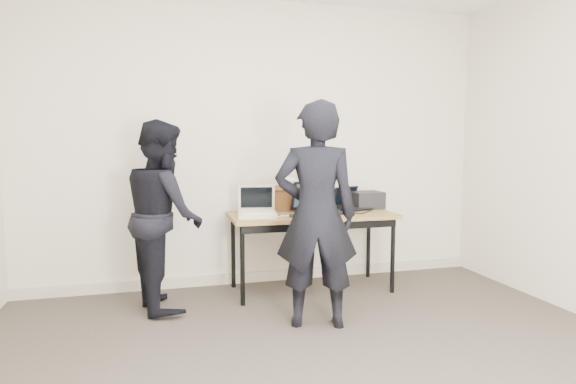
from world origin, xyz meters
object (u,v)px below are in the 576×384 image
object	(u,v)px
person_typist	(316,215)
person_observer	(164,215)
laptop_beige	(257,210)
leather_satchel	(287,198)
equipment_box	(367,200)
desk	(312,220)
laptop_right	(351,204)
laptop_center	(316,206)

from	to	relation	value
person_typist	person_observer	distance (m)	1.30
laptop_beige	person_typist	size ratio (longest dim) A/B	0.22
leather_satchel	equipment_box	distance (m)	0.81
desk	person_typist	xyz separation A→B (m)	(-0.23, -0.81, 0.18)
laptop_beige	person_typist	xyz separation A→B (m)	(0.28, -0.79, 0.06)
laptop_right	leather_satchel	world-z (taller)	leather_satchel
laptop_beige	equipment_box	distance (m)	1.17
laptop_beige	laptop_right	xyz separation A→B (m)	(0.97, 0.19, -0.00)
person_typist	person_observer	bearing A→B (deg)	-18.72
laptop_beige	person_observer	world-z (taller)	person_observer
leather_satchel	person_observer	distance (m)	1.19
laptop_center	person_observer	world-z (taller)	person_observer
person_typist	equipment_box	bearing A→B (deg)	-115.90
laptop_beige	person_observer	xyz separation A→B (m)	(-0.80, -0.07, 0.00)
leather_satchel	equipment_box	xyz separation A→B (m)	(0.81, -0.04, -0.04)
leather_satchel	person_typist	size ratio (longest dim) A/B	0.22
laptop_center	equipment_box	bearing A→B (deg)	2.04
equipment_box	leather_satchel	bearing A→B (deg)	177.48
laptop_right	person_typist	xyz separation A→B (m)	(-0.68, -0.98, 0.07)
laptop_center	leather_satchel	world-z (taller)	laptop_center
desk	laptop_right	size ratio (longest dim) A/B	3.97
desk	person_typist	distance (m)	0.87
leather_satchel	person_observer	size ratio (longest dim) A/B	0.23
person_typist	laptop_beige	bearing A→B (deg)	-55.44
laptop_beige	desk	bearing A→B (deg)	11.65
leather_satchel	person_typist	world-z (taller)	person_typist
desk	equipment_box	xyz separation A→B (m)	(0.63, 0.19, 0.14)
leather_satchel	person_observer	xyz separation A→B (m)	(-1.14, -0.33, -0.07)
laptop_beige	person_observer	size ratio (longest dim) A/B	0.24
laptop_beige	leather_satchel	size ratio (longest dim) A/B	1.04
laptop_center	equipment_box	distance (m)	0.62
laptop_center	person_typist	xyz separation A→B (m)	(-0.27, -0.82, 0.05)
desk	person_observer	size ratio (longest dim) A/B	0.97
person_typist	laptop_right	bearing A→B (deg)	-110.15
leather_satchel	person_typist	bearing A→B (deg)	-93.19
laptop_beige	leather_satchel	distance (m)	0.43
laptop_right	person_observer	xyz separation A→B (m)	(-1.77, -0.26, 0.01)
desk	person_observer	xyz separation A→B (m)	(-1.32, -0.10, 0.12)
person_typist	person_observer	world-z (taller)	person_typist
laptop_beige	equipment_box	world-z (taller)	laptop_beige
leather_satchel	equipment_box	size ratio (longest dim) A/B	1.26
desk	person_typist	bearing A→B (deg)	-105.68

